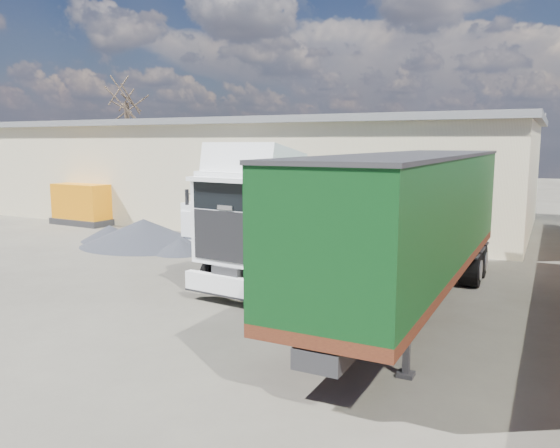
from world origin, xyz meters
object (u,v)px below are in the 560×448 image
at_px(bare_tree, 126,89).
at_px(tractor_unit, 267,228).
at_px(panel_van, 225,219).
at_px(box_trailer, 413,217).
at_px(orange_skip, 87,206).

xyz_separation_m(bare_tree, tractor_unit, (20.54, -17.12, -6.16)).
relative_size(tractor_unit, panel_van, 1.47).
height_order(bare_tree, panel_van, bare_tree).
bearing_deg(box_trailer, bare_tree, 145.14).
bearing_deg(orange_skip, bare_tree, 124.45).
relative_size(bare_tree, tractor_unit, 1.48).
height_order(bare_tree, box_trailer, bare_tree).
distance_m(box_trailer, orange_skip, 19.98).
bearing_deg(tractor_unit, orange_skip, 159.79).
bearing_deg(box_trailer, tractor_unit, 175.06).
distance_m(bare_tree, orange_skip, 13.87).
xyz_separation_m(bare_tree, orange_skip, (6.26, -10.20, -7.01)).
xyz_separation_m(tractor_unit, box_trailer, (4.26, -0.40, 0.63)).
distance_m(bare_tree, panel_van, 20.17).
xyz_separation_m(box_trailer, orange_skip, (-18.53, 7.32, -1.48)).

